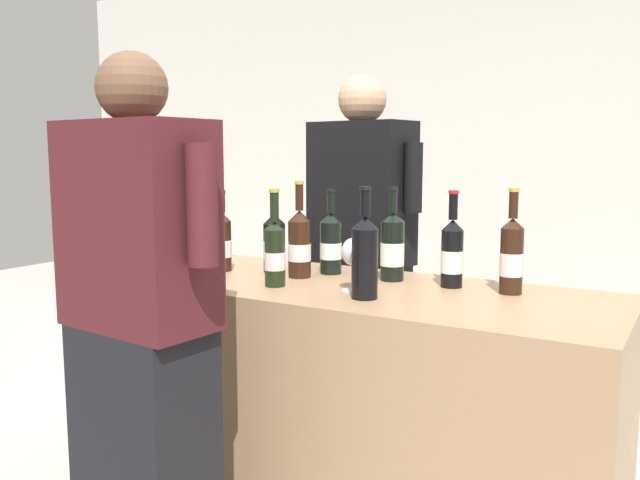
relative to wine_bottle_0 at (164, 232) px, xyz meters
name	(u,v)px	position (x,y,z in m)	size (l,w,h in m)	color
wall_back	(519,149)	(0.83, 2.55, 0.36)	(8.00, 0.10, 2.80)	beige
counter	(328,408)	(0.83, -0.05, -0.58)	(1.97, 0.69, 0.92)	#9E7A56
wine_bottle_0	(164,232)	(0.00, 0.00, 0.00)	(0.07, 0.07, 0.34)	black
wine_bottle_1	(156,241)	(0.10, -0.15, -0.01)	(0.08, 0.08, 0.31)	black
wine_bottle_2	(193,238)	(0.27, -0.13, 0.01)	(0.07, 0.07, 0.34)	black
wine_bottle_3	(392,247)	(1.00, 0.10, 0.00)	(0.09, 0.09, 0.34)	black
wine_bottle_4	(222,241)	(0.35, -0.06, -0.01)	(0.07, 0.07, 0.31)	black
wine_bottle_5	(274,243)	(0.54, 0.03, -0.01)	(0.09, 0.09, 0.31)	black
wine_bottle_6	(365,255)	(1.05, -0.21, 0.02)	(0.08, 0.08, 0.35)	black
wine_bottle_7	(331,243)	(0.74, 0.11, -0.01)	(0.08, 0.08, 0.32)	black
wine_bottle_8	(452,253)	(1.22, 0.10, -0.01)	(0.08, 0.08, 0.33)	black
wine_bottle_9	(275,252)	(0.70, -0.20, -0.01)	(0.07, 0.07, 0.33)	black
wine_bottle_10	(300,244)	(0.68, -0.01, 0.00)	(0.08, 0.08, 0.35)	black
wine_bottle_11	(512,256)	(1.42, 0.09, 0.00)	(0.08, 0.08, 0.34)	black
wine_glass	(353,254)	(0.96, -0.13, 0.00)	(0.08, 0.08, 0.18)	silver
person_server	(361,270)	(0.60, 0.65, -0.21)	(0.61, 0.30, 1.72)	black
person_guest	(142,359)	(0.61, -0.74, -0.25)	(0.59, 0.28, 1.64)	black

